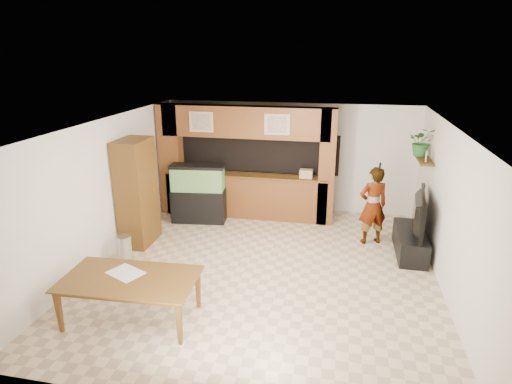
% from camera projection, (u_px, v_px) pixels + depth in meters
% --- Properties ---
extents(floor, '(6.50, 6.50, 0.00)m').
position_uv_depth(floor, '(264.00, 269.00, 7.73)').
color(floor, beige).
rests_on(floor, ground).
extents(ceiling, '(6.50, 6.50, 0.00)m').
position_uv_depth(ceiling, '(265.00, 126.00, 6.91)').
color(ceiling, white).
rests_on(ceiling, wall_back).
extents(wall_back, '(6.00, 0.00, 6.00)m').
position_uv_depth(wall_back, '(289.00, 157.00, 10.34)').
color(wall_back, silver).
rests_on(wall_back, floor).
extents(wall_left, '(0.00, 6.50, 6.50)m').
position_uv_depth(wall_left, '(105.00, 190.00, 7.89)').
color(wall_left, silver).
rests_on(wall_left, floor).
extents(wall_right, '(0.00, 6.50, 6.50)m').
position_uv_depth(wall_right, '(451.00, 214.00, 6.75)').
color(wall_right, silver).
rests_on(wall_right, floor).
extents(partition, '(4.20, 0.99, 2.60)m').
position_uv_depth(partition, '(245.00, 161.00, 9.95)').
color(partition, brown).
rests_on(partition, floor).
extents(wall_clock, '(0.05, 0.25, 0.25)m').
position_uv_depth(wall_clock, '(129.00, 147.00, 8.62)').
color(wall_clock, black).
rests_on(wall_clock, wall_left).
extents(wall_shelf, '(0.25, 0.90, 0.04)m').
position_uv_depth(wall_shelf, '(424.00, 160.00, 8.46)').
color(wall_shelf, brown).
rests_on(wall_shelf, wall_right).
extents(pantry_cabinet, '(0.54, 0.88, 2.14)m').
position_uv_depth(pantry_cabinet, '(137.00, 192.00, 8.50)').
color(pantry_cabinet, brown).
rests_on(pantry_cabinet, floor).
extents(trash_can, '(0.28, 0.28, 0.51)m').
position_uv_depth(trash_can, '(125.00, 249.00, 7.95)').
color(trash_can, '#B2B2B7').
rests_on(trash_can, floor).
extents(aquarium, '(1.21, 0.45, 1.34)m').
position_uv_depth(aquarium, '(198.00, 194.00, 9.70)').
color(aquarium, black).
rests_on(aquarium, floor).
extents(tv_stand, '(0.51, 1.40, 0.47)m').
position_uv_depth(tv_stand, '(410.00, 242.00, 8.26)').
color(tv_stand, black).
rests_on(tv_stand, floor).
extents(television, '(0.35, 1.37, 0.78)m').
position_uv_depth(television, '(414.00, 212.00, 8.06)').
color(television, black).
rests_on(television, tv_stand).
extents(photo_frame, '(0.06, 0.15, 0.20)m').
position_uv_depth(photo_frame, '(426.00, 156.00, 8.25)').
color(photo_frame, tan).
rests_on(photo_frame, wall_shelf).
extents(potted_plant, '(0.55, 0.48, 0.58)m').
position_uv_depth(potted_plant, '(422.00, 142.00, 8.60)').
color(potted_plant, '#29672B').
rests_on(potted_plant, wall_shelf).
extents(person, '(0.69, 0.57, 1.61)m').
position_uv_depth(person, '(373.00, 206.00, 8.55)').
color(person, '#977153').
rests_on(person, floor).
extents(microphone, '(0.04, 0.11, 0.17)m').
position_uv_depth(microphone, '(380.00, 166.00, 8.12)').
color(microphone, black).
rests_on(microphone, person).
extents(dining_table, '(1.98, 1.16, 0.68)m').
position_uv_depth(dining_table, '(131.00, 300.00, 6.16)').
color(dining_table, brown).
rests_on(dining_table, floor).
extents(newspaper_a, '(0.61, 0.54, 0.01)m').
position_uv_depth(newspaper_a, '(126.00, 273.00, 6.23)').
color(newspaper_a, silver).
rests_on(newspaper_a, dining_table).
extents(counter_box, '(0.29, 0.20, 0.19)m').
position_uv_depth(counter_box, '(306.00, 174.00, 9.55)').
color(counter_box, '#A28558').
rests_on(counter_box, partition).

